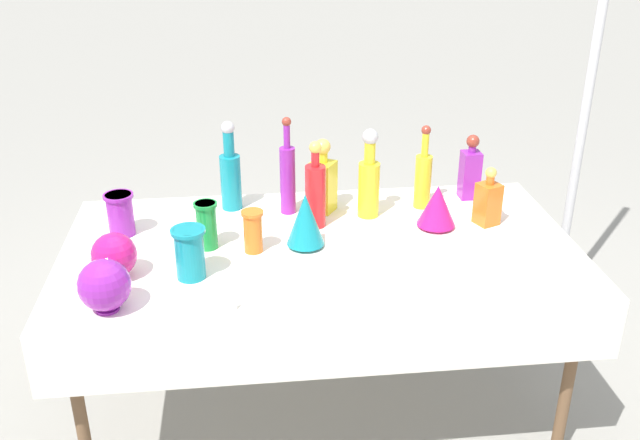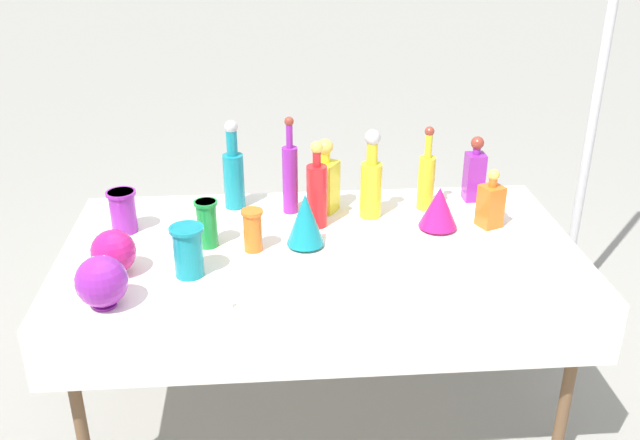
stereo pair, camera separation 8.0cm
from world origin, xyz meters
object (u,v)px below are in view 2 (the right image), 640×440
at_px(tall_bottle_4, 371,181).
at_px(slender_vase_3, 188,249).
at_px(square_decanter_1, 475,173).
at_px(square_decanter_2, 325,181).
at_px(round_bowl_1, 114,252).
at_px(cardboard_box_behind_left, 283,262).
at_px(canopy_pole, 590,138).
at_px(tall_bottle_0, 316,192).
at_px(round_bowl_0, 102,281).
at_px(slender_vase_1, 123,210).
at_px(fluted_vase_1, 305,219).
at_px(slender_vase_2, 207,222).
at_px(tall_bottle_3, 290,175).
at_px(tall_bottle_1, 234,173).
at_px(tall_bottle_2, 426,178).
at_px(fluted_vase_0, 439,207).
at_px(slender_vase_0, 253,229).
at_px(square_decanter_0, 491,203).

xyz_separation_m(tall_bottle_4, slender_vase_3, (-0.69, -0.43, -0.05)).
relative_size(square_decanter_1, square_decanter_2, 0.91).
bearing_deg(round_bowl_1, cardboard_box_behind_left, 62.87).
relative_size(square_decanter_1, canopy_pole, 0.12).
bearing_deg(tall_bottle_0, round_bowl_1, -155.34).
height_order(tall_bottle_0, round_bowl_0, tall_bottle_0).
bearing_deg(slender_vase_1, round_bowl_1, -85.74).
xyz_separation_m(slender_vase_1, slender_vase_3, (0.28, -0.36, 0.01)).
relative_size(square_decanter_1, fluted_vase_1, 1.34).
bearing_deg(slender_vase_1, slender_vase_2, -24.10).
bearing_deg(tall_bottle_3, tall_bottle_0, -56.35).
xyz_separation_m(tall_bottle_3, slender_vase_2, (-0.32, -0.28, -0.06)).
height_order(tall_bottle_1, cardboard_box_behind_left, tall_bottle_1).
bearing_deg(square_decanter_1, round_bowl_1, -159.13).
xyz_separation_m(tall_bottle_4, square_decanter_1, (0.46, 0.13, -0.03)).
distance_m(tall_bottle_1, round_bowl_0, 0.85).
distance_m(tall_bottle_1, square_decanter_2, 0.38).
relative_size(slender_vase_1, round_bowl_1, 1.03).
bearing_deg(cardboard_box_behind_left, square_decanter_2, -76.52).
bearing_deg(fluted_vase_1, canopy_pole, 26.07).
xyz_separation_m(tall_bottle_0, square_decanter_1, (0.69, 0.21, -0.02)).
height_order(tall_bottle_2, square_decanter_1, tall_bottle_2).
distance_m(square_decanter_1, cardboard_box_behind_left, 1.27).
height_order(tall_bottle_4, cardboard_box_behind_left, tall_bottle_4).
height_order(tall_bottle_2, slender_vase_3, tall_bottle_2).
height_order(fluted_vase_0, fluted_vase_1, fluted_vase_1).
bearing_deg(fluted_vase_0, tall_bottle_0, 172.27).
height_order(slender_vase_0, canopy_pole, canopy_pole).
relative_size(tall_bottle_1, slender_vase_1, 2.25).
height_order(slender_vase_1, slender_vase_2, slender_vase_2).
bearing_deg(fluted_vase_0, square_decanter_0, 2.64).
bearing_deg(square_decanter_0, slender_vase_1, 177.55).
bearing_deg(fluted_vase_1, tall_bottle_0, 73.59).
distance_m(tall_bottle_4, round_bowl_1, 1.03).
bearing_deg(square_decanter_1, square_decanter_0, -91.28).
distance_m(tall_bottle_2, fluted_vase_0, 0.20).
bearing_deg(fluted_vase_1, slender_vase_0, -174.54).
bearing_deg(slender_vase_3, fluted_vase_0, 17.42).
xyz_separation_m(slender_vase_0, fluted_vase_1, (0.19, 0.02, 0.02)).
xyz_separation_m(slender_vase_0, cardboard_box_behind_left, (0.13, 1.03, -0.71)).
bearing_deg(slender_vase_0, round_bowl_0, -143.42).
xyz_separation_m(square_decanter_1, slender_vase_3, (-1.15, -0.56, -0.02)).
relative_size(fluted_vase_1, round_bowl_1, 1.29).
distance_m(slender_vase_0, canopy_pole, 1.69).
height_order(square_decanter_1, slender_vase_0, square_decanter_1).
bearing_deg(tall_bottle_0, square_decanter_0, -4.61).
bearing_deg(round_bowl_0, tall_bottle_3, 47.55).
bearing_deg(tall_bottle_2, tall_bottle_3, 179.31).
bearing_deg(tall_bottle_4, square_decanter_1, 16.30).
bearing_deg(tall_bottle_1, round_bowl_1, -126.31).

